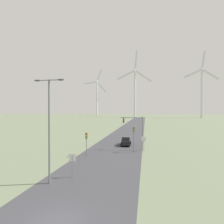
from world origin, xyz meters
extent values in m
cube|color=#38383D|center=(0.00, 48.00, 0.00)|extent=(10.00, 240.00, 0.01)
cylinder|color=slate|center=(-3.74, 5.63, 5.11)|extent=(0.18, 0.18, 10.22)
cylinder|color=slate|center=(-3.74, 5.63, 10.17)|extent=(2.50, 0.10, 0.10)
ellipsoid|color=#4C4C51|center=(-4.99, 5.63, 10.17)|extent=(0.70, 0.32, 0.20)
ellipsoid|color=#4C4C51|center=(-2.49, 5.63, 10.17)|extent=(0.70, 0.32, 0.20)
cylinder|color=slate|center=(-2.15, 7.47, 1.19)|extent=(0.07, 0.07, 2.37)
cube|color=white|center=(-2.15, 7.46, 2.15)|extent=(0.81, 0.01, 0.81)
cube|color=red|center=(-2.15, 7.47, 2.15)|extent=(0.76, 0.02, 0.76)
cylinder|color=slate|center=(5.28, 21.07, 1.20)|extent=(0.07, 0.07, 2.41)
cube|color=white|center=(5.28, 21.05, 2.18)|extent=(0.81, 0.01, 0.81)
cube|color=red|center=(5.28, 21.07, 2.18)|extent=(0.76, 0.02, 0.76)
cylinder|color=slate|center=(-3.57, 16.12, 1.82)|extent=(0.11, 0.11, 3.65)
cube|color=#4C511E|center=(-3.57, 16.12, 3.20)|extent=(0.28, 0.24, 0.90)
sphere|color=red|center=(-3.57, 15.99, 3.47)|extent=(0.16, 0.16, 0.16)
sphere|color=gold|center=(-3.57, 15.99, 3.20)|extent=(0.16, 0.16, 0.16)
sphere|color=green|center=(-3.57, 15.99, 2.93)|extent=(0.16, 0.16, 0.16)
cylinder|color=slate|center=(3.56, 19.99, 2.16)|extent=(0.11, 0.11, 4.32)
cube|color=#4C511E|center=(3.56, 19.99, 3.87)|extent=(0.28, 0.24, 0.90)
sphere|color=red|center=(3.56, 19.85, 4.14)|extent=(0.16, 0.16, 0.16)
sphere|color=gold|center=(3.56, 19.85, 3.87)|extent=(0.16, 0.16, 0.16)
sphere|color=green|center=(3.56, 19.85, 3.60)|extent=(0.16, 0.16, 0.16)
cylinder|color=slate|center=(5.01, 21.87, 3.05)|extent=(0.14, 0.14, 6.10)
cylinder|color=slate|center=(3.00, 21.87, 5.85)|extent=(4.00, 0.12, 0.12)
cube|color=#4C511E|center=(1.60, 21.87, 5.30)|extent=(0.28, 0.24, 0.90)
sphere|color=red|center=(1.60, 21.74, 5.57)|extent=(0.18, 0.18, 0.18)
cube|color=black|center=(1.61, 25.69, 0.73)|extent=(2.12, 4.23, 0.80)
cube|color=#1E2328|center=(1.61, 25.54, 1.48)|extent=(1.72, 2.22, 0.70)
cylinder|color=black|center=(0.78, 26.96, 0.33)|extent=(0.22, 0.66, 0.66)
cylinder|color=black|center=(2.44, 26.96, 0.33)|extent=(0.22, 0.66, 0.66)
cylinder|color=black|center=(0.78, 24.42, 0.33)|extent=(0.22, 0.66, 0.66)
cylinder|color=black|center=(2.44, 24.42, 0.33)|extent=(0.22, 0.66, 0.66)
cylinder|color=silver|center=(-57.56, 212.78, 22.38)|extent=(2.20, 2.20, 44.76)
sphere|color=silver|center=(-57.56, 212.78, 44.76)|extent=(2.60, 2.60, 2.60)
cube|color=silver|center=(-51.89, 214.21, 37.81)|extent=(11.98, 3.48, 14.08)
cube|color=silver|center=(-54.55, 213.54, 53.30)|extent=(7.35, 2.31, 16.47)
cube|color=silver|center=(-66.23, 210.59, 43.18)|extent=(16.53, 4.63, 4.71)
cylinder|color=silver|center=(-5.81, 180.29, 25.04)|extent=(2.20, 2.20, 50.07)
sphere|color=silver|center=(-5.81, 180.29, 50.07)|extent=(2.60, 2.60, 2.60)
cube|color=silver|center=(-15.92, 180.15, 45.44)|extent=(19.80, 0.77, 10.35)
cube|color=silver|center=(3.26, 180.41, 43.63)|extent=(18.12, 0.74, 13.60)
cube|color=silver|center=(-4.76, 180.30, 61.15)|extent=(3.77, 0.55, 21.02)
cylinder|color=silver|center=(57.58, 167.14, 22.78)|extent=(2.20, 2.20, 45.56)
sphere|color=silver|center=(57.58, 167.14, 45.56)|extent=(2.60, 2.60, 2.60)
cube|color=silver|center=(64.31, 165.44, 40.28)|extent=(13.63, 3.89, 11.21)
cube|color=silver|center=(58.65, 166.87, 54.21)|extent=(3.84, 1.42, 16.24)
cube|color=silver|center=(49.78, 169.10, 42.19)|extent=(15.23, 4.29, 7.89)
camera|label=1|loc=(5.56, -10.00, 7.22)|focal=28.00mm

